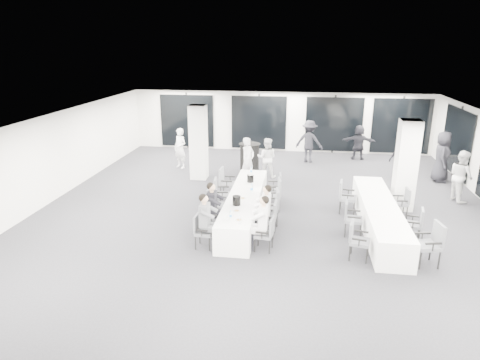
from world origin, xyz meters
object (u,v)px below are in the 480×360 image
object	(u,v)px
chair_main_right_mid	(272,205)
chair_side_left_near	(357,238)
banquet_table_side	(379,216)
standing_guest_h	(462,173)
ice_bucket_far	(250,178)
chair_main_right_fourth	(275,193)
chair_main_left_second	(208,214)
chair_side_right_near	(431,241)
chair_side_right_far	(403,201)
standing_guest_b	(267,155)
standing_guest_d	(402,157)
chair_side_right_mid	(416,222)
chair_side_left_mid	(351,216)
standing_guest_a	(248,157)
banquet_table_main	(244,206)
chair_main_right_second	(270,217)
standing_guest_f	(359,140)
chair_main_right_near	(267,232)
standing_guest_g	(180,146)
standing_guest_c	(309,139)
chair_main_right_far	(276,186)
chair_main_left_mid	(215,202)
chair_main_left_near	(201,229)
standing_guest_e	(442,153)
chair_main_left_fourth	(220,192)
cocktail_table	(250,158)
chair_side_left_far	(345,195)
chair_main_left_far	(226,181)
ice_bucket_near	(237,201)

from	to	relation	value
chair_main_right_mid	chair_side_left_near	xyz separation A→B (m)	(2.14, -1.77, -0.06)
banquet_table_side	standing_guest_h	size ratio (longest dim) A/B	2.62
chair_main_right_mid	ice_bucket_far	bearing A→B (deg)	20.41
chair_main_right_fourth	chair_main_left_second	bearing A→B (deg)	129.12
chair_side_right_near	chair_side_left_near	bearing A→B (deg)	76.91
chair_side_right_far	standing_guest_b	xyz separation A→B (m)	(-4.32, 3.37, 0.37)
standing_guest_d	chair_main_right_mid	bearing A→B (deg)	40.65
chair_main_right_fourth	chair_side_right_mid	size ratio (longest dim) A/B	1.15
chair_main_left_second	chair_side_left_mid	bearing A→B (deg)	87.79
chair_main_right_fourth	standing_guest_a	world-z (taller)	standing_guest_a
chair_side_left_near	ice_bucket_far	bearing A→B (deg)	-125.26
banquet_table_main	chair_main_right_second	size ratio (longest dim) A/B	5.17
standing_guest_f	chair_main_right_fourth	bearing A→B (deg)	69.37
banquet_table_main	ice_bucket_far	size ratio (longest dim) A/B	20.48
chair_main_right_near	standing_guest_g	xyz separation A→B (m)	(-4.15, 6.94, 0.44)
banquet_table_side	chair_main_right_mid	distance (m)	2.98
standing_guest_a	standing_guest_g	xyz separation A→B (m)	(-2.99, 1.44, -0.01)
standing_guest_a	chair_main_left_second	bearing A→B (deg)	-154.16
chair_side_left_near	standing_guest_h	distance (m)	5.94
ice_bucket_far	chair_main_right_fourth	bearing A→B (deg)	-28.03
chair_side_left_near	standing_guest_b	bearing A→B (deg)	-144.18
standing_guest_c	standing_guest_h	bearing A→B (deg)	153.62
chair_main_left_second	chair_main_right_far	size ratio (longest dim) A/B	0.98
chair_main_right_second	standing_guest_c	bearing A→B (deg)	-5.86
chair_main_left_mid	chair_main_right_far	bearing A→B (deg)	144.85
chair_main_left_near	standing_guest_f	world-z (taller)	standing_guest_f
chair_side_right_near	standing_guest_g	distance (m)	10.70
chair_main_right_fourth	standing_guest_e	world-z (taller)	standing_guest_e
chair_main_left_fourth	standing_guest_b	bearing A→B (deg)	155.79
chair_side_left_mid	cocktail_table	bearing A→B (deg)	-141.41
cocktail_table	standing_guest_f	world-z (taller)	standing_guest_f
chair_side_right_near	standing_guest_h	xyz separation A→B (m)	(2.13, 4.63, 0.36)
chair_main_right_far	standing_guest_f	xyz separation A→B (m)	(3.29, 5.87, 0.33)
chair_main_left_near	chair_main_left_fourth	world-z (taller)	chair_main_left_fourth
chair_main_left_second	chair_main_right_fourth	size ratio (longest dim) A/B	0.92
standing_guest_h	chair_side_left_far	bearing A→B (deg)	96.68
chair_main_left_far	ice_bucket_far	xyz separation A→B (m)	(0.88, -0.47, 0.29)
standing_guest_d	ice_bucket_near	world-z (taller)	standing_guest_d
chair_main_left_mid	chair_main_right_fourth	distance (m)	1.95
chair_main_left_near	chair_main_left_mid	size ratio (longest dim) A/B	0.88
chair_side_right_near	ice_bucket_far	world-z (taller)	chair_side_right_near
chair_side_right_mid	standing_guest_g	size ratio (longest dim) A/B	0.47
chair_main_right_mid	standing_guest_f	distance (m)	8.36
chair_main_right_second	standing_guest_e	size ratio (longest dim) A/B	0.45
banquet_table_main	chair_main_left_mid	distance (m)	0.89
chair_side_left_near	standing_guest_f	bearing A→B (deg)	-174.26
chair_main_left_mid	ice_bucket_far	world-z (taller)	ice_bucket_far
banquet_table_side	chair_side_right_near	size ratio (longest dim) A/B	4.80
chair_side_left_near	chair_side_right_mid	distance (m)	2.07
chair_main_left_mid	chair_side_left_far	bearing A→B (deg)	115.04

